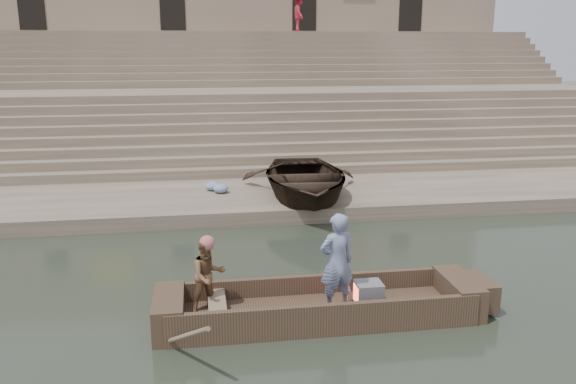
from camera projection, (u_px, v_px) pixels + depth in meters
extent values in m
plane|color=#252D22|center=(265.00, 339.00, 9.50)|extent=(120.00, 120.00, 0.00)
cube|color=gray|center=(233.00, 200.00, 17.11)|extent=(32.00, 4.00, 0.40)
cube|color=gray|center=(221.00, 125.00, 24.00)|extent=(32.00, 3.00, 2.80)
cube|color=gray|center=(214.00, 84.00, 30.40)|extent=(32.00, 3.00, 5.20)
cube|color=gray|center=(229.00, 178.00, 19.23)|extent=(32.00, 0.50, 0.70)
cube|color=gray|center=(228.00, 171.00, 19.67)|extent=(32.00, 0.50, 1.00)
cube|color=gray|center=(227.00, 163.00, 20.11)|extent=(32.00, 0.50, 1.30)
cube|color=gray|center=(226.00, 156.00, 20.55)|extent=(32.00, 0.50, 1.60)
cube|color=gray|center=(225.00, 150.00, 21.00)|extent=(32.00, 0.50, 1.90)
cube|color=gray|center=(224.00, 143.00, 21.44)|extent=(32.00, 0.50, 2.20)
cube|color=gray|center=(223.00, 137.00, 21.88)|extent=(32.00, 0.50, 2.50)
cube|color=gray|center=(223.00, 131.00, 22.32)|extent=(32.00, 0.50, 2.80)
cube|color=gray|center=(219.00, 116.00, 25.64)|extent=(32.00, 0.50, 3.10)
cube|color=gray|center=(218.00, 111.00, 26.08)|extent=(32.00, 0.50, 3.40)
cube|color=gray|center=(218.00, 107.00, 26.52)|extent=(32.00, 0.50, 3.70)
cube|color=gray|center=(217.00, 102.00, 26.96)|extent=(32.00, 0.50, 4.00)
cube|color=gray|center=(217.00, 98.00, 27.40)|extent=(32.00, 0.50, 4.30)
cube|color=gray|center=(216.00, 94.00, 27.84)|extent=(32.00, 0.50, 4.60)
cube|color=gray|center=(216.00, 90.00, 28.29)|extent=(32.00, 0.50, 4.90)
cube|color=gray|center=(215.00, 86.00, 28.73)|extent=(32.00, 0.50, 5.20)
cube|color=gray|center=(210.00, 26.00, 33.49)|extent=(32.00, 5.00, 11.20)
cube|color=black|center=(31.00, 3.00, 29.56)|extent=(1.30, 0.18, 2.60)
cube|color=black|center=(172.00, 4.00, 30.60)|extent=(1.30, 0.18, 2.60)
cube|color=black|center=(304.00, 6.00, 31.64)|extent=(1.30, 0.18, 2.60)
cube|color=black|center=(410.00, 7.00, 32.54)|extent=(1.30, 0.18, 2.60)
cube|color=brown|center=(319.00, 313.00, 10.18)|extent=(5.00, 1.30, 0.22)
cube|color=brown|center=(327.00, 320.00, 9.54)|extent=(5.20, 0.12, 0.56)
cube|color=brown|center=(312.00, 290.00, 10.73)|extent=(5.20, 0.12, 0.56)
cube|color=brown|center=(169.00, 313.00, 9.75)|extent=(0.50, 1.30, 0.60)
cube|color=brown|center=(458.00, 294.00, 10.51)|extent=(0.50, 1.30, 0.60)
cube|color=brown|center=(479.00, 291.00, 10.57)|extent=(0.35, 0.90, 0.50)
cube|color=#937A5B|center=(217.00, 304.00, 9.85)|extent=(0.30, 1.20, 0.08)
cylinder|color=#937A5B|center=(177.00, 339.00, 8.91)|extent=(1.03, 2.10, 1.36)
sphere|color=#C56168|center=(207.00, 243.00, 9.74)|extent=(0.26, 0.26, 0.26)
imported|color=navy|center=(337.00, 262.00, 9.87)|extent=(0.70, 0.54, 1.72)
imported|color=#236936|center=(208.00, 275.00, 9.88)|extent=(0.75, 0.68, 1.27)
cube|color=slate|center=(369.00, 293.00, 10.23)|extent=(0.46, 0.42, 0.40)
cube|color=#E5593F|center=(357.00, 294.00, 10.20)|extent=(0.04, 0.34, 0.32)
imported|color=#2D2116|center=(304.00, 179.00, 16.71)|extent=(3.81, 5.11, 1.01)
imported|color=maroon|center=(299.00, 13.00, 29.57)|extent=(0.70, 1.19, 1.83)
ellipsoid|color=#3F5999|center=(213.00, 186.00, 17.43)|extent=(0.44, 0.44, 0.26)
ellipsoid|color=#3F5999|center=(311.00, 197.00, 16.14)|extent=(0.44, 0.44, 0.26)
ellipsoid|color=#3F5999|center=(221.00, 188.00, 17.14)|extent=(0.44, 0.44, 0.26)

